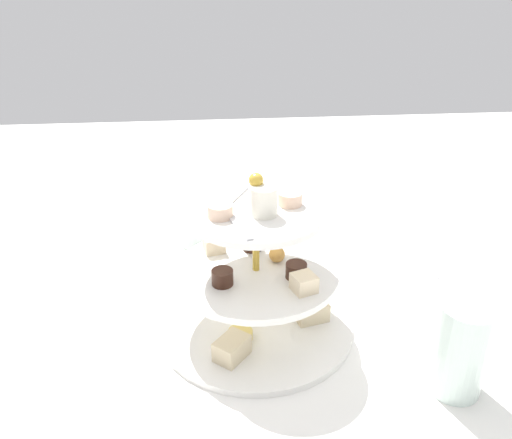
{
  "coord_description": "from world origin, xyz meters",
  "views": [
    {
      "loc": [
        0.64,
        -0.06,
        0.5
      ],
      "look_at": [
        0.0,
        0.0,
        0.18
      ],
      "focal_mm": 36.45,
      "sensor_mm": 36.0,
      "label": 1
    }
  ],
  "objects_px": {
    "water_glass_tall_right": "(460,349)",
    "tiered_serving_stand": "(256,284)",
    "butter_knife_right": "(399,259)",
    "teacup_with_saucer": "(275,225)",
    "water_glass_short_left": "(197,229)"
  },
  "relations": [
    {
      "from": "tiered_serving_stand",
      "to": "butter_knife_right",
      "type": "bearing_deg",
      "value": 121.46
    },
    {
      "from": "water_glass_tall_right",
      "to": "butter_knife_right",
      "type": "distance_m",
      "value": 0.34
    },
    {
      "from": "teacup_with_saucer",
      "to": "butter_knife_right",
      "type": "xyz_separation_m",
      "value": [
        0.12,
        0.22,
        -0.02
      ]
    },
    {
      "from": "tiered_serving_stand",
      "to": "butter_knife_right",
      "type": "distance_m",
      "value": 0.35
    },
    {
      "from": "tiered_serving_stand",
      "to": "butter_knife_right",
      "type": "xyz_separation_m",
      "value": [
        -0.18,
        0.29,
        -0.08
      ]
    },
    {
      "from": "water_glass_tall_right",
      "to": "teacup_with_saucer",
      "type": "height_order",
      "value": "water_glass_tall_right"
    },
    {
      "from": "tiered_serving_stand",
      "to": "teacup_with_saucer",
      "type": "height_order",
      "value": "tiered_serving_stand"
    },
    {
      "from": "water_glass_short_left",
      "to": "tiered_serving_stand",
      "type": "bearing_deg",
      "value": 18.23
    },
    {
      "from": "water_glass_tall_right",
      "to": "teacup_with_saucer",
      "type": "xyz_separation_m",
      "value": [
        -0.45,
        -0.18,
        -0.04
      ]
    },
    {
      "from": "tiered_serving_stand",
      "to": "butter_knife_right",
      "type": "height_order",
      "value": "tiered_serving_stand"
    },
    {
      "from": "water_glass_tall_right",
      "to": "water_glass_short_left",
      "type": "relative_size",
      "value": 1.88
    },
    {
      "from": "water_glass_short_left",
      "to": "teacup_with_saucer",
      "type": "xyz_separation_m",
      "value": [
        -0.02,
        0.16,
        -0.01
      ]
    },
    {
      "from": "tiered_serving_stand",
      "to": "teacup_with_saucer",
      "type": "relative_size",
      "value": 3.26
    },
    {
      "from": "tiered_serving_stand",
      "to": "water_glass_short_left",
      "type": "height_order",
      "value": "tiered_serving_stand"
    },
    {
      "from": "water_glass_tall_right",
      "to": "tiered_serving_stand",
      "type": "bearing_deg",
      "value": -121.58
    }
  ]
}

